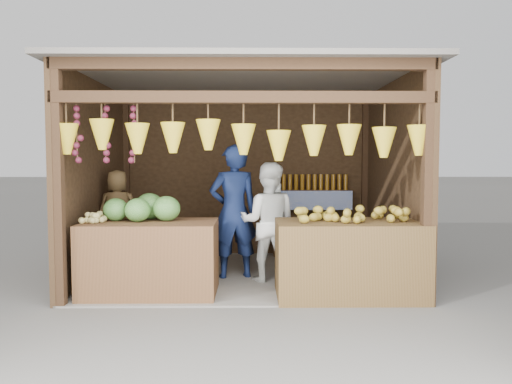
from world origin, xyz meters
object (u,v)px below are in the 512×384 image
counter_right (349,259)px  woman_standing (268,222)px  counter_left (151,258)px  vendor_seated (118,211)px  man_standing (234,212)px

counter_right → woman_standing: (-0.89, 0.74, 0.33)m
counter_left → woman_standing: 1.55m
counter_right → vendor_seated: bearing=158.7°
woman_standing → vendor_seated: size_ratio=1.37×
man_standing → vendor_seated: man_standing is taller
man_standing → woman_standing: 0.49m
counter_left → man_standing: bearing=40.8°
man_standing → vendor_seated: 1.58m
counter_right → woman_standing: woman_standing is taller
counter_left → man_standing: man_standing is taller
counter_right → counter_left: bearing=177.4°
man_standing → counter_left: bearing=27.4°
woman_standing → counter_left: bearing=33.8°
counter_left → vendor_seated: 1.29m
man_standing → woman_standing: bearing=147.2°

